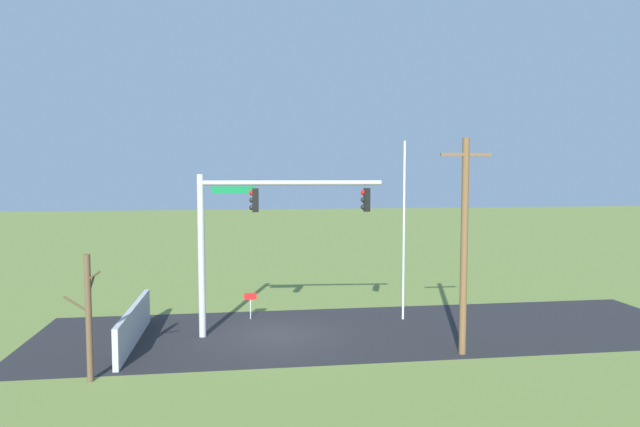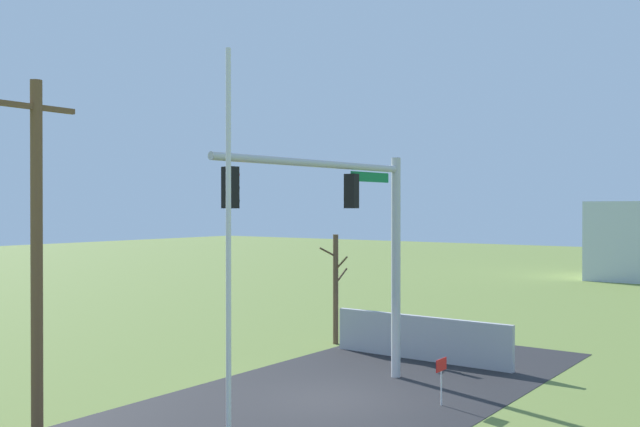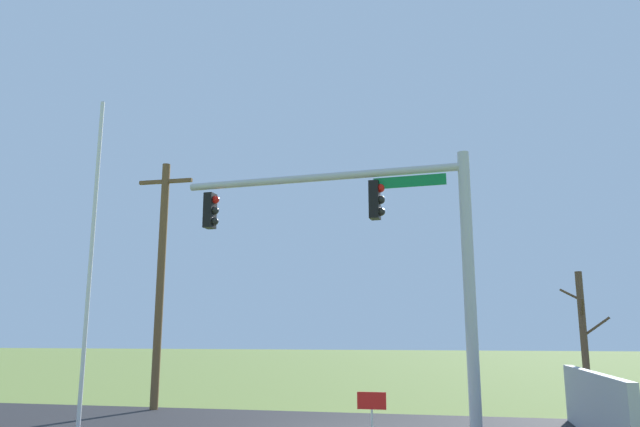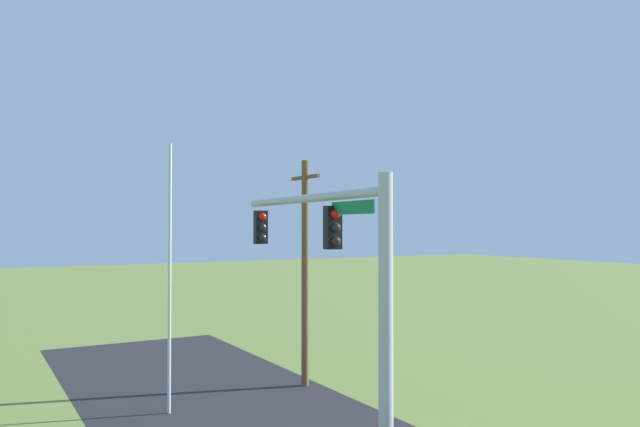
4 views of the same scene
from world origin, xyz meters
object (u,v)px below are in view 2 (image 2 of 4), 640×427
utility_pole (37,252)px  open_sign (441,371)px  signal_mast (356,224)px  flagpole (228,264)px  bare_tree (336,288)px  distant_building (631,240)px

utility_pole → open_sign: bearing=-38.2°
signal_mast → flagpole: 7.15m
signal_mast → utility_pole: size_ratio=0.94×
signal_mast → bare_tree: 7.26m
signal_mast → bare_tree: (5.23, 4.34, -2.56)m
bare_tree → utility_pole: bearing=-175.9°
signal_mast → flagpole: bearing=-166.4°
flagpole → open_sign: size_ratio=6.67×
open_sign → bare_tree: bearing=53.2°
open_sign → distant_building: distant_building is taller
distant_building → bare_tree: bearing=172.7°
bare_tree → distant_building: 32.86m
bare_tree → distant_building: distant_building is taller
utility_pole → distant_building: utility_pole is taller
flagpole → distant_building: size_ratio=1.14×
signal_mast → bare_tree: size_ratio=1.81×
signal_mast → utility_pole: 8.43m
flagpole → open_sign: 7.67m
signal_mast → flagpole: (-6.92, -1.67, -0.61)m
signal_mast → utility_pole: utility_pole is taller
flagpole → distant_building: 44.96m
flagpole → utility_pole: flagpole is taller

